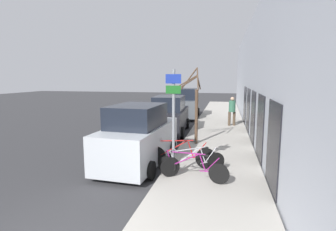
{
  "coord_description": "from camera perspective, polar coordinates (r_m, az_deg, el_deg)",
  "views": [
    {
      "loc": [
        2.94,
        -3.65,
        3.19
      ],
      "look_at": [
        0.63,
        6.85,
        1.63
      ],
      "focal_mm": 28.0,
      "sensor_mm": 36.0,
      "label": 1
    }
  ],
  "objects": [
    {
      "name": "ground_plane",
      "position": [
        15.47,
        1.2,
        -3.62
      ],
      "size": [
        80.0,
        80.0,
        0.0
      ],
      "primitive_type": "plane",
      "color": "#333335"
    },
    {
      "name": "parked_car_0",
      "position": [
        9.7,
        -6.38,
        -4.73
      ],
      "size": [
        2.19,
        4.46,
        2.22
      ],
      "rotation": [
        0.0,
        0.0,
        -0.06
      ],
      "color": "#B2B7BC",
      "rests_on": "ground"
    },
    {
      "name": "bicycle_0",
      "position": [
        8.02,
        5.22,
        -11.24
      ],
      "size": [
        2.2,
        0.63,
        0.84
      ],
      "rotation": [
        0.0,
        0.0,
        1.35
      ],
      "color": "black",
      "rests_on": "sidewalk_curb"
    },
    {
      "name": "street_tree",
      "position": [
        12.03,
        5.89,
        1.74
      ],
      "size": [
        1.26,
        1.16,
        3.49
      ],
      "color": "#4C3828",
      "rests_on": "sidewalk_curb"
    },
    {
      "name": "signpost",
      "position": [
        8.02,
        1.2,
        -0.4
      ],
      "size": [
        0.47,
        0.11,
        3.29
      ],
      "color": "gray",
      "rests_on": "sidewalk_curb"
    },
    {
      "name": "parked_car_2",
      "position": [
        20.91,
        3.82,
        2.43
      ],
      "size": [
        2.19,
        4.48,
        2.34
      ],
      "rotation": [
        0.0,
        0.0,
        0.04
      ],
      "color": "#51565B",
      "rests_on": "ground"
    },
    {
      "name": "parked_car_1",
      "position": [
        15.12,
        0.37,
        -0.13
      ],
      "size": [
        2.11,
        4.71,
        2.14
      ],
      "rotation": [
        0.0,
        0.0,
        0.05
      ],
      "color": "black",
      "rests_on": "ground"
    },
    {
      "name": "bicycle_2",
      "position": [
        8.99,
        2.74,
        -8.73
      ],
      "size": [
        2.41,
        0.44,
        0.97
      ],
      "rotation": [
        0.0,
        0.0,
        1.66
      ],
      "color": "black",
      "rests_on": "sidewalk_curb"
    },
    {
      "name": "sidewalk_curb",
      "position": [
        17.93,
        11.15,
        -1.88
      ],
      "size": [
        3.2,
        32.0,
        0.15
      ],
      "color": "#ADA89E",
      "rests_on": "ground"
    },
    {
      "name": "bicycle_1",
      "position": [
        8.46,
        5.61,
        -10.15
      ],
      "size": [
        1.9,
        1.17,
        0.86
      ],
      "rotation": [
        0.0,
        0.0,
        2.11
      ],
      "color": "black",
      "rests_on": "sidewalk_curb"
    },
    {
      "name": "pedestrian_near",
      "position": [
        17.08,
        13.77,
        1.37
      ],
      "size": [
        0.46,
        0.41,
        1.83
      ],
      "rotation": [
        0.0,
        0.0,
        0.31
      ],
      "color": "#4C3D2D",
      "rests_on": "sidewalk_curb"
    },
    {
      "name": "building_facade",
      "position": [
        17.64,
        17.17,
        8.02
      ],
      "size": [
        0.23,
        32.0,
        6.5
      ],
      "color": "#B2B7C1",
      "rests_on": "ground"
    }
  ]
}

